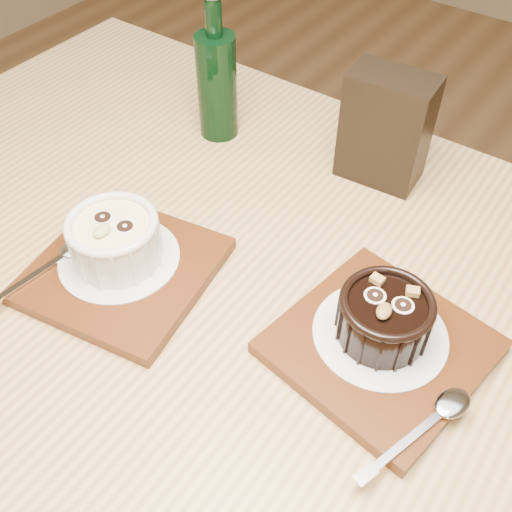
{
  "coord_description": "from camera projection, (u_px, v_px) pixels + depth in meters",
  "views": [
    {
      "loc": [
        0.36,
        -0.31,
        1.24
      ],
      "look_at": [
        0.12,
        0.01,
        0.81
      ],
      "focal_mm": 42.0,
      "sensor_mm": 36.0,
      "label": 1
    }
  ],
  "objects": [
    {
      "name": "ground",
      "position": [
        205.0,
        509.0,
        1.21
      ],
      "size": [
        5.0,
        5.0,
        0.0
      ],
      "primitive_type": "plane",
      "color": "brown",
      "rests_on": "ground"
    },
    {
      "name": "table",
      "position": [
        252.0,
        362.0,
        0.68
      ],
      "size": [
        1.21,
        0.81,
        0.75
      ],
      "rotation": [
        0.0,
        0.0,
        0.01
      ],
      "color": "#9D7644",
      "rests_on": "ground"
    },
    {
      "name": "tray_left",
      "position": [
        123.0,
        270.0,
        0.64
      ],
      "size": [
        0.21,
        0.21,
        0.01
      ],
      "primitive_type": "cube",
      "rotation": [
        0.0,
        0.0,
        0.17
      ],
      "color": "#54260E",
      "rests_on": "table"
    },
    {
      "name": "doily_left",
      "position": [
        119.0,
        258.0,
        0.64
      ],
      "size": [
        0.13,
        0.13,
        0.0
      ],
      "primitive_type": "cylinder",
      "color": "silver",
      "rests_on": "tray_left"
    },
    {
      "name": "ramekin_white",
      "position": [
        115.0,
        238.0,
        0.62
      ],
      "size": [
        0.1,
        0.1,
        0.06
      ],
      "rotation": [
        0.0,
        0.0,
        0.13
      ],
      "color": "silver",
      "rests_on": "doily_left"
    },
    {
      "name": "spoon_left",
      "position": [
        48.0,
        265.0,
        0.63
      ],
      "size": [
        0.04,
        0.14,
        0.01
      ],
      "primitive_type": null,
      "rotation": [
        0.0,
        0.0,
        -0.09
      ],
      "color": "silver",
      "rests_on": "tray_left"
    },
    {
      "name": "tray_right",
      "position": [
        380.0,
        347.0,
        0.58
      ],
      "size": [
        0.2,
        0.2,
        0.01
      ],
      "primitive_type": "cube",
      "rotation": [
        0.0,
        0.0,
        -0.15
      ],
      "color": "#54260E",
      "rests_on": "table"
    },
    {
      "name": "doily_right",
      "position": [
        380.0,
        334.0,
        0.58
      ],
      "size": [
        0.13,
        0.13,
        0.0
      ],
      "primitive_type": "cylinder",
      "color": "silver",
      "rests_on": "tray_right"
    },
    {
      "name": "ramekin_dark",
      "position": [
        385.0,
        316.0,
        0.56
      ],
      "size": [
        0.09,
        0.09,
        0.05
      ],
      "rotation": [
        0.0,
        0.0,
        0.18
      ],
      "color": "black",
      "rests_on": "doily_right"
    },
    {
      "name": "spoon_right",
      "position": [
        425.0,
        425.0,
        0.51
      ],
      "size": [
        0.06,
        0.14,
        0.01
      ],
      "primitive_type": null,
      "rotation": [
        0.0,
        0.0,
        -0.29
      ],
      "color": "silver",
      "rests_on": "tray_right"
    },
    {
      "name": "condiment_stand",
      "position": [
        386.0,
        128.0,
        0.72
      ],
      "size": [
        0.1,
        0.07,
        0.14
      ],
      "primitive_type": "cube",
      "rotation": [
        0.0,
        0.0,
        0.09
      ],
      "color": "black",
      "rests_on": "table"
    },
    {
      "name": "green_bottle",
      "position": [
        217.0,
        82.0,
        0.78
      ],
      "size": [
        0.05,
        0.05,
        0.2
      ],
      "color": "black",
      "rests_on": "table"
    }
  ]
}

